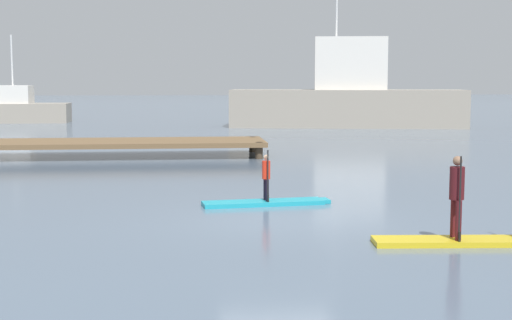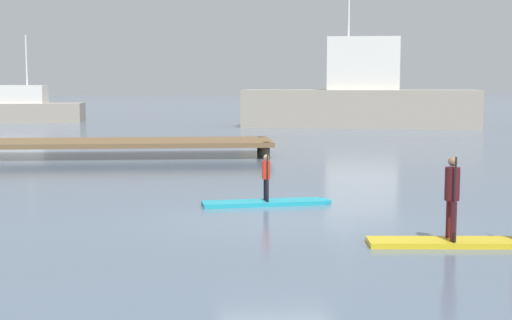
{
  "view_description": "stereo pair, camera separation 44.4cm",
  "coord_description": "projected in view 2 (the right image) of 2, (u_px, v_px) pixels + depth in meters",
  "views": [
    {
      "loc": [
        -2.04,
        -15.25,
        2.97
      ],
      "look_at": [
        -0.3,
        1.86,
        1.07
      ],
      "focal_mm": 51.55,
      "sensor_mm": 36.0,
      "label": 1
    },
    {
      "loc": [
        -1.6,
        -15.29,
        2.97
      ],
      "look_at": [
        -0.3,
        1.86,
        1.07
      ],
      "focal_mm": 51.55,
      "sensor_mm": 36.0,
      "label": 2
    }
  ],
  "objects": [
    {
      "name": "paddleboard_near",
      "position": [
        266.0,
        203.0,
        17.4
      ],
      "size": [
        3.09,
        0.95,
        0.1
      ],
      "color": "#1E9EB2",
      "rests_on": "ground"
    },
    {
      "name": "ground_plane",
      "position": [
        277.0,
        219.0,
        15.6
      ],
      "size": [
        240.0,
        240.0,
        0.0
      ],
      "primitive_type": "plane",
      "color": "slate"
    },
    {
      "name": "paddler_adult",
      "position": [
        452.0,
        193.0,
        13.07
      ],
      "size": [
        0.29,
        0.48,
        1.52
      ],
      "color": "#4C1419",
      "rests_on": "paddleboard_far"
    },
    {
      "name": "floating_dock",
      "position": [
        96.0,
        143.0,
        28.14
      ],
      "size": [
        13.48,
        3.15,
        0.62
      ],
      "color": "brown",
      "rests_on": "ground"
    },
    {
      "name": "fishing_boat_white_large",
      "position": [
        360.0,
        99.0,
        45.15
      ],
      "size": [
        14.69,
        5.92,
        11.95
      ],
      "color": "#9E9384",
      "rests_on": "ground"
    },
    {
      "name": "fishing_boat_green_midground",
      "position": [
        17.0,
        108.0,
        50.35
      ],
      "size": [
        8.93,
        2.61,
        5.94
      ],
      "color": "#9E9384",
      "rests_on": "ground"
    },
    {
      "name": "paddleboard_far",
      "position": [
        469.0,
        242.0,
        13.17
      ],
      "size": [
        3.68,
        0.94,
        0.1
      ],
      "color": "gold",
      "rests_on": "ground"
    },
    {
      "name": "paddler_child_solo",
      "position": [
        266.0,
        175.0,
        17.31
      ],
      "size": [
        0.21,
        0.39,
        1.22
      ],
      "color": "black",
      "rests_on": "paddleboard_near"
    }
  ]
}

